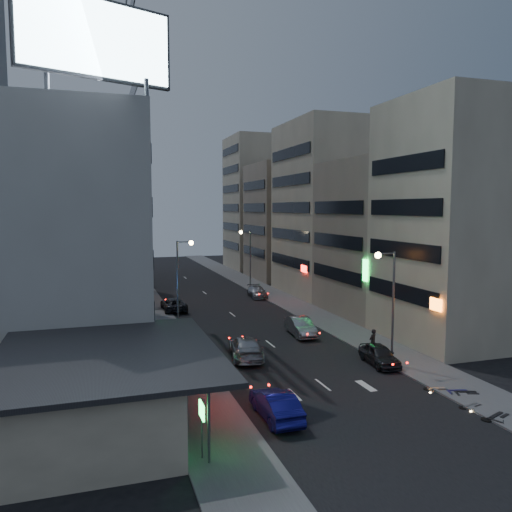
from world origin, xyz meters
name	(u,v)px	position (x,y,z in m)	size (l,w,h in m)	color
ground	(354,409)	(0.00, 0.00, 0.00)	(180.00, 180.00, 0.00)	black
sidewalk_left	(151,311)	(-8.00, 30.00, 0.06)	(4.00, 120.00, 0.12)	#4C4C4F
sidewalk_right	(289,303)	(8.00, 30.00, 0.06)	(4.00, 120.00, 0.12)	#4C4C4F
food_court	(90,390)	(-13.90, 2.00, 1.98)	(11.00, 13.00, 3.88)	#C3B599
white_building	(50,234)	(-17.00, 20.00, 9.00)	(14.00, 24.00, 18.00)	#ADADA8
shophouse_near	(455,222)	(15.00, 10.50, 10.00)	(10.00, 11.00, 20.00)	#C3B599
shophouse_mid	(384,238)	(15.50, 22.00, 8.00)	(11.00, 12.00, 16.00)	gray
shophouse_far	(326,209)	(15.00, 35.00, 11.00)	(10.00, 14.00, 22.00)	#C3B599
far_left_a	(79,217)	(-15.50, 45.00, 10.00)	(11.00, 10.00, 20.00)	#ADADA8
far_left_b	(78,232)	(-16.00, 58.00, 7.50)	(12.00, 10.00, 15.00)	gray
far_right_a	(287,222)	(15.50, 50.00, 9.00)	(11.00, 12.00, 18.00)	gray
far_right_b	(262,203)	(16.00, 64.00, 12.00)	(12.00, 12.00, 24.00)	#C3B599
billboard	(97,39)	(-12.99, 9.97, 21.66)	(9.52, 3.75, 6.20)	#595B60
street_lamp_right_near	(389,291)	(5.90, 6.00, 5.36)	(1.60, 0.44, 8.02)	#595B60
street_lamp_left	(182,270)	(-5.90, 22.00, 5.36)	(1.60, 0.44, 8.02)	#595B60
street_lamp_right_far	(247,251)	(5.90, 40.00, 5.36)	(1.60, 0.44, 8.02)	#595B60
parked_car_right_near	(379,355)	(5.60, 6.49, 0.72)	(1.71, 4.25, 1.45)	#2A2B2F
parked_car_right_mid	(300,327)	(3.43, 15.78, 0.79)	(1.68, 4.81, 1.59)	gray
parked_car_left	(174,304)	(-5.60, 29.64, 0.71)	(2.37, 5.13, 1.43)	#232327
parked_car_right_far	(257,292)	(5.60, 34.73, 0.69)	(1.93, 4.74, 1.38)	gray
road_car_blue	(276,405)	(-4.58, 0.15, 0.76)	(1.61, 4.63, 1.52)	navy
road_car_silver	(246,347)	(-3.01, 10.90, 0.81)	(2.27, 5.57, 1.62)	#A4A6AC
person	(373,342)	(6.30, 8.55, 1.08)	(0.70, 0.46, 1.92)	black
scooter_black_a	(500,401)	(7.20, -3.00, 0.74)	(2.02, 0.67, 1.24)	black
scooter_silver_a	(476,394)	(6.91, -1.55, 0.61)	(1.59, 0.53, 0.97)	#929398
scooter_blue	(467,381)	(7.83, 0.28, 0.69)	(1.85, 0.62, 1.13)	navy
scooter_black_b	(476,382)	(8.19, -0.11, 0.72)	(1.96, 0.65, 1.20)	black
scooter_silver_b	(445,379)	(6.85, 1.02, 0.63)	(1.65, 0.55, 1.01)	#9C9EA3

